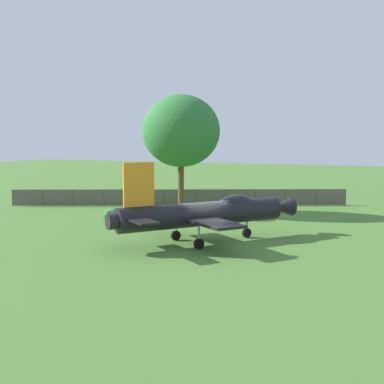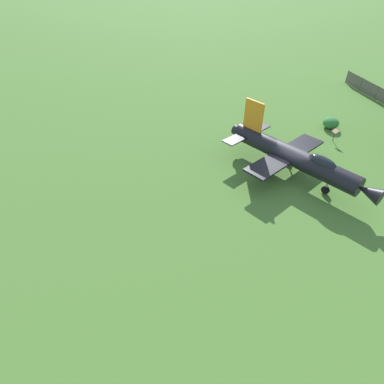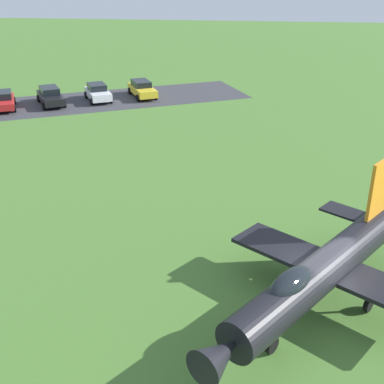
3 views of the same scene
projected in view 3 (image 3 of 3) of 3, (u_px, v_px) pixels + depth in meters
The scene contains 7 objects.
ground_plane at pixel (319, 308), 19.09m from camera, with size 200.00×200.00×0.00m, color #47722D.
parking_strip at pixel (31, 106), 45.44m from camera, with size 40.45×8.00×0.00m, color #38383D.
display_jet at pixel (320, 272), 18.11m from camera, with size 9.42×11.41×4.88m.
parked_car_yellow at pixel (142, 89), 48.38m from camera, with size 3.69×4.86×1.51m.
parked_car_white at pixel (98, 92), 47.05m from camera, with size 3.54×4.48×1.52m.
parked_car_black at pixel (50, 96), 45.74m from camera, with size 3.93×4.87×1.54m.
parked_car_red at pixel (3, 100), 44.50m from camera, with size 3.52×4.80×1.46m.
Camera 3 is at (-2.95, -15.96, 11.98)m, focal length 47.06 mm.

